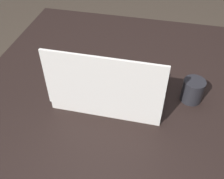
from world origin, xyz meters
TOP-DOWN VIEW (x-y plane):
  - ground_plane at (0.00, 0.00)m, footprint 8.00×8.00m
  - dining_table at (0.00, 0.00)m, footprint 0.96×1.04m
  - donut_box at (-0.04, 0.11)m, footprint 0.37×0.24m
  - coffee_mug at (-0.32, 0.04)m, footprint 0.07×0.07m

SIDE VIEW (x-z plane):
  - ground_plane at x=0.00m, z-range 0.00..0.00m
  - dining_table at x=0.00m, z-range 0.27..1.00m
  - coffee_mug at x=-0.32m, z-range 0.73..0.82m
  - donut_box at x=-0.04m, z-range 0.66..0.90m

